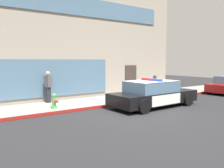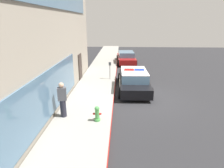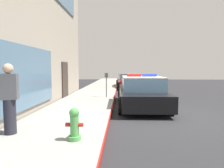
% 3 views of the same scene
% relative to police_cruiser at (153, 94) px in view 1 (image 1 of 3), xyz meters
% --- Properties ---
extents(ground, '(48.00, 48.00, 0.00)m').
position_rel_police_cruiser_xyz_m(ground, '(-1.76, -0.54, -0.68)').
color(ground, '#262628').
extents(sidewalk, '(48.00, 2.75, 0.15)m').
position_rel_police_cruiser_xyz_m(sidewalk, '(-1.76, 2.68, -0.60)').
color(sidewalk, gray).
rests_on(sidewalk, ground).
extents(curb_red_paint, '(28.80, 0.04, 0.14)m').
position_rel_police_cruiser_xyz_m(curb_red_paint, '(-1.76, 1.29, -0.60)').
color(curb_red_paint, maroon).
rests_on(curb_red_paint, ground).
extents(storefront_building, '(18.32, 10.45, 7.85)m').
position_rel_police_cruiser_xyz_m(storefront_building, '(-3.62, 9.28, 3.24)').
color(storefront_building, gray).
rests_on(storefront_building, ground).
extents(police_cruiser, '(5.02, 2.18, 1.49)m').
position_rel_police_cruiser_xyz_m(police_cruiser, '(0.00, 0.00, 0.00)').
color(police_cruiser, black).
rests_on(police_cruiser, ground).
extents(fire_hydrant, '(0.34, 0.39, 0.73)m').
position_rel_police_cruiser_xyz_m(fire_hydrant, '(-4.69, 1.94, -0.18)').
color(fire_hydrant, '#4C994C').
rests_on(fire_hydrant, sidewalk).
extents(pedestrian_on_sidewalk, '(0.36, 0.45, 1.71)m').
position_rel_police_cruiser_xyz_m(pedestrian_on_sidewalk, '(-4.35, 3.61, 0.33)').
color(pedestrian_on_sidewalk, '#23232D').
rests_on(pedestrian_on_sidewalk, sidewalk).
extents(parking_meter, '(0.12, 0.18, 1.34)m').
position_rel_police_cruiser_xyz_m(parking_meter, '(1.90, 1.74, 0.40)').
color(parking_meter, slate).
rests_on(parking_meter, sidewalk).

